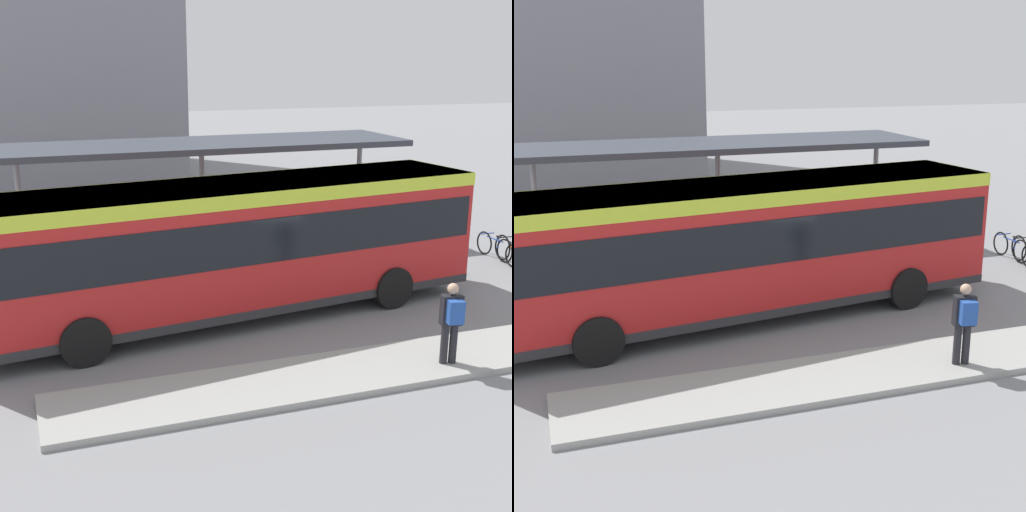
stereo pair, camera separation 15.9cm
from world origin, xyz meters
TOP-DOWN VIEW (x-y plane):
  - ground_plane at (0.00, 0.00)m, footprint 120.00×120.00m
  - curb_island at (0.83, -3.73)m, footprint 10.63×1.80m
  - city_bus at (0.01, 0.00)m, footprint 12.01×3.94m
  - pedestrian_waiting at (3.03, -4.11)m, footprint 0.43×0.47m
  - bicycle_blue at (8.76, 2.07)m, footprint 0.48×1.66m
  - station_shelter at (1.00, 6.12)m, footprint 12.55×3.37m
  - potted_planter_near_shelter at (2.75, 3.44)m, footprint 0.73×0.73m

SIDE VIEW (x-z plane):
  - ground_plane at x=0.00m, z-range 0.00..0.00m
  - curb_island at x=0.83m, z-range 0.00..0.12m
  - bicycle_blue at x=8.76m, z-range 0.00..0.72m
  - potted_planter_near_shelter at x=2.75m, z-range 0.03..1.22m
  - pedestrian_waiting at x=3.03m, z-range 0.24..1.84m
  - city_bus at x=0.01m, z-range 0.26..3.35m
  - station_shelter at x=1.00m, z-range 1.49..4.76m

